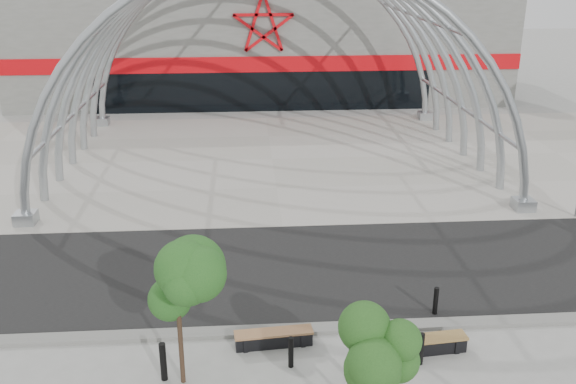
% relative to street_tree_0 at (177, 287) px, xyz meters
% --- Properties ---
extents(ground, '(140.00, 140.00, 0.00)m').
position_rel_street_tree_0_xyz_m(ground, '(3.07, 2.29, -2.69)').
color(ground, gray).
rests_on(ground, ground).
extents(road, '(140.00, 7.00, 0.02)m').
position_rel_street_tree_0_xyz_m(road, '(3.07, 5.79, -2.68)').
color(road, black).
rests_on(road, ground).
extents(forecourt, '(60.00, 17.00, 0.04)m').
position_rel_street_tree_0_xyz_m(forecourt, '(3.07, 17.79, -2.67)').
color(forecourt, '#A9A59A').
rests_on(forecourt, ground).
extents(kerb, '(60.00, 0.50, 0.12)m').
position_rel_street_tree_0_xyz_m(kerb, '(3.07, 2.04, -2.63)').
color(kerb, slate).
rests_on(kerb, ground).
extents(arena_building, '(34.00, 15.24, 8.00)m').
position_rel_street_tree_0_xyz_m(arena_building, '(3.07, 35.74, 1.30)').
color(arena_building, slate).
rests_on(arena_building, ground).
extents(vault_canopy, '(20.80, 15.80, 20.36)m').
position_rel_street_tree_0_xyz_m(vault_canopy, '(3.07, 17.79, -2.68)').
color(vault_canopy, '#9EA4A8').
rests_on(vault_canopy, ground).
extents(street_tree_0, '(1.64, 1.64, 3.75)m').
position_rel_street_tree_0_xyz_m(street_tree_0, '(0.00, 0.00, 0.00)').
color(street_tree_0, black).
rests_on(street_tree_0, ground).
extents(street_tree_1, '(1.29, 1.29, 3.05)m').
position_rel_street_tree_0_xyz_m(street_tree_1, '(4.48, -2.18, -0.51)').
color(street_tree_1, '#321C13').
rests_on(street_tree_1, ground).
extents(bench_0, '(2.17, 0.66, 0.45)m').
position_rel_street_tree_0_xyz_m(bench_0, '(2.33, 1.40, -2.48)').
color(bench_0, black).
rests_on(bench_0, ground).
extents(bench_1, '(2.24, 0.70, 0.46)m').
position_rel_street_tree_0_xyz_m(bench_1, '(6.37, 0.80, -2.47)').
color(bench_1, black).
rests_on(bench_1, ground).
extents(bollard_0, '(0.17, 0.17, 1.05)m').
position_rel_street_tree_0_xyz_m(bollard_0, '(-0.48, 0.13, -2.17)').
color(bollard_0, black).
rests_on(bollard_0, ground).
extents(bollard_1, '(0.14, 0.14, 0.87)m').
position_rel_street_tree_0_xyz_m(bollard_1, '(2.73, 0.43, -2.26)').
color(bollard_1, black).
rests_on(bollard_1, ground).
extents(bollard_2, '(0.15, 0.15, 0.93)m').
position_rel_street_tree_0_xyz_m(bollard_2, '(4.19, -0.18, -2.23)').
color(bollard_2, black).
rests_on(bollard_2, ground).
extents(bollard_3, '(0.15, 0.15, 0.92)m').
position_rel_street_tree_0_xyz_m(bollard_3, '(6.09, 0.30, -2.24)').
color(bollard_3, black).
rests_on(bollard_3, ground).
extents(bollard_4, '(0.14, 0.14, 0.88)m').
position_rel_street_tree_0_xyz_m(bollard_4, '(7.16, 2.66, -2.25)').
color(bollard_4, black).
rests_on(bollard_4, ground).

